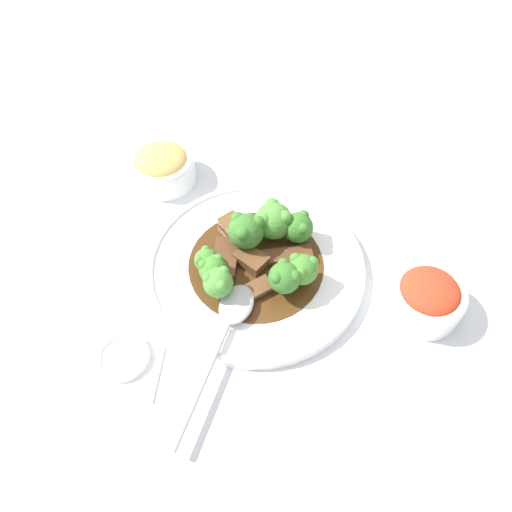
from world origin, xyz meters
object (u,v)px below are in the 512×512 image
Objects in this scene: broccoli_floret_6 at (298,227)px; side_bowl_appetizer at (162,166)px; broccoli_floret_2 at (246,231)px; broccoli_floret_3 at (213,269)px; serving_spoon at (231,317)px; main_plate at (256,266)px; side_bowl_kimchi at (427,297)px; broccoli_floret_4 at (206,260)px; beef_strip_2 at (251,259)px; beef_strip_3 at (225,259)px; broccoli_floret_1 at (273,220)px; broccoli_floret_7 at (285,277)px; beef_strip_1 at (249,293)px; beef_strip_4 at (235,226)px; beef_strip_0 at (287,255)px; broccoli_floret_0 at (218,283)px; broccoli_floret_5 at (302,269)px; sauce_dish at (124,357)px.

side_bowl_appetizer is at bearing -29.30° from broccoli_floret_6.
broccoli_floret_2 is 1.36× the size of broccoli_floret_3.
main_plate is at bearing -104.84° from serving_spoon.
broccoli_floret_2 is at bearing -17.03° from side_bowl_kimchi.
side_bowl_appetizer is (0.10, -0.19, -0.01)m from broccoli_floret_4.
beef_strip_2 reaches higher than beef_strip_3.
broccoli_floret_7 is at bearing 101.93° from broccoli_floret_1.
beef_strip_2 is at bearing 132.50° from side_bowl_appetizer.
broccoli_floret_6 is at bearing -139.40° from main_plate.
broccoli_floret_1 is at bearing -103.48° from beef_strip_1.
beef_strip_4 is (0.03, -0.06, -0.00)m from beef_strip_2.
broccoli_floret_7 is at bearing 88.14° from beef_strip_0.
beef_strip_2 is at bearing 107.97° from broccoli_floret_2.
main_plate is at bearing -127.09° from broccoli_floret_0.
serving_spoon reaches higher than beef_strip_1.
broccoli_floret_1 reaches higher than broccoli_floret_4.
serving_spoon is at bearing 101.27° from beef_strip_3.
beef_strip_2 is 0.08m from broccoli_floret_5.
beef_strip_1 is at bearing -146.85° from sauce_dish.
beef_strip_4 is (0.03, -0.11, 0.00)m from beef_strip_1.
broccoli_floret_4 is 0.30m from side_bowl_kimchi.
side_bowl_appetizer is (0.21, -0.22, -0.02)m from broccoli_floret_7.
side_bowl_kimchi is 0.45m from side_bowl_appetizer.
beef_strip_2 is at bearing 115.84° from beef_strip_4.
beef_strip_3 is at bearing 40.50° from broccoli_floret_1.
beef_strip_1 reaches higher than main_plate.
broccoli_floret_3 reaches higher than serving_spoon.
beef_strip_1 is (0.05, 0.07, 0.00)m from beef_strip_0.
broccoli_floret_7 is 0.19m from side_bowl_kimchi.
broccoli_floret_7 is (-0.08, 0.04, 0.03)m from beef_strip_3.
side_bowl_appetizer is at bearing -40.99° from beef_strip_4.
beef_strip_3 is 0.03m from broccoli_floret_4.
broccoli_floret_7 is (0.02, 0.09, 0.00)m from broccoli_floret_6.
broccoli_floret_0 is 0.52× the size of side_bowl_kimchi.
beef_strip_2 is 0.07m from broccoli_floret_7.
broccoli_floret_6 reaches higher than broccoli_floret_4.
broccoli_floret_5 reaches higher than serving_spoon.
broccoli_floret_2 reaches higher than beef_strip_2.
broccoli_floret_3 is at bearing -63.50° from serving_spoon.
serving_spoon is (0.02, 0.09, -0.00)m from beef_strip_2.
broccoli_floret_5 is at bearing 157.43° from main_plate.
main_plate is 5.72× the size of beef_strip_2.
broccoli_floret_2 is 1.26× the size of broccoli_floret_6.
beef_strip_2 is 0.04m from beef_strip_3.
beef_strip_1 is 0.28m from side_bowl_appetizer.
beef_strip_3 is 0.29× the size of serving_spoon.
beef_strip_3 is at bearing -78.73° from serving_spoon.
beef_strip_2 is 0.07m from broccoli_floret_1.
beef_strip_3 is 1.17× the size of beef_strip_4.
broccoli_floret_5 reaches higher than side_bowl_kimchi.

